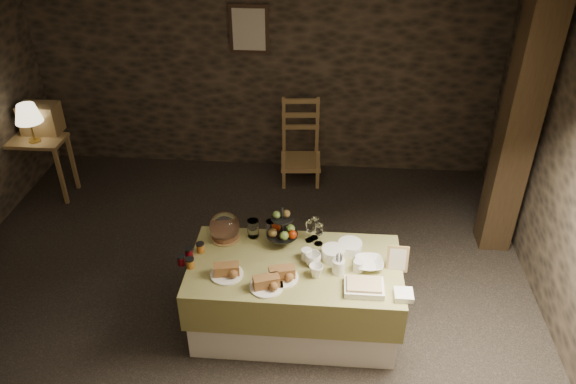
# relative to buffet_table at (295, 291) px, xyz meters

# --- Properties ---
(ground_plane) EXTENTS (5.50, 5.00, 0.01)m
(ground_plane) POSITION_rel_buffet_table_xyz_m (-0.56, 0.30, -0.39)
(ground_plane) COLOR black
(ground_plane) RESTS_ON ground
(room_shell) EXTENTS (5.52, 5.02, 2.60)m
(room_shell) POSITION_rel_buffet_table_xyz_m (-0.56, 0.30, 1.17)
(room_shell) COLOR black
(room_shell) RESTS_ON ground
(buffet_table) EXTENTS (1.72, 0.91, 0.68)m
(buffet_table) POSITION_rel_buffet_table_xyz_m (0.00, 0.00, 0.00)
(buffet_table) COLOR silver
(buffet_table) RESTS_ON ground_plane
(console_table) EXTENTS (0.68, 0.39, 0.73)m
(console_table) POSITION_rel_buffet_table_xyz_m (-3.06, 1.87, 0.21)
(console_table) COLOR olive
(console_table) RESTS_ON ground_plane
(table_lamp) EXTENTS (0.29, 0.29, 0.44)m
(table_lamp) POSITION_rel_buffet_table_xyz_m (-3.01, 1.82, 0.67)
(table_lamp) COLOR #AC8C39
(table_lamp) RESTS_ON console_table
(wine_rack) EXTENTS (0.42, 0.26, 0.34)m
(wine_rack) POSITION_rel_buffet_table_xyz_m (-3.01, 2.05, 0.51)
(wine_rack) COLOR olive
(wine_rack) RESTS_ON console_table
(chair) EXTENTS (0.50, 0.48, 0.78)m
(chair) POSITION_rel_buffet_table_xyz_m (-0.09, 2.50, 0.05)
(chair) COLOR olive
(chair) RESTS_ON ground_plane
(timber_column) EXTENTS (0.30, 0.30, 2.60)m
(timber_column) POSITION_rel_buffet_table_xyz_m (1.97, 1.34, 0.91)
(timber_column) COLOR black
(timber_column) RESTS_ON ground_plane
(framed_picture) EXTENTS (0.45, 0.04, 0.55)m
(framed_picture) POSITION_rel_buffet_table_xyz_m (-0.71, 2.77, 1.36)
(framed_picture) COLOR #312117
(framed_picture) RESTS_ON room_shell
(plate_stack_a) EXTENTS (0.19, 0.19, 0.10)m
(plate_stack_a) POSITION_rel_buffet_table_xyz_m (0.30, 0.10, 0.34)
(plate_stack_a) COLOR white
(plate_stack_a) RESTS_ON buffet_table
(plate_stack_b) EXTENTS (0.20, 0.20, 0.08)m
(plate_stack_b) POSITION_rel_buffet_table_xyz_m (0.44, 0.21, 0.33)
(plate_stack_b) COLOR white
(plate_stack_b) RESTS_ON buffet_table
(cutlery_holder) EXTENTS (0.10, 0.10, 0.12)m
(cutlery_holder) POSITION_rel_buffet_table_xyz_m (0.35, -0.07, 0.35)
(cutlery_holder) COLOR white
(cutlery_holder) RESTS_ON buffet_table
(cup_a) EXTENTS (0.15, 0.15, 0.11)m
(cup_a) POSITION_rel_buffet_table_xyz_m (0.14, 0.02, 0.34)
(cup_a) COLOR white
(cup_a) RESTS_ON buffet_table
(cup_b) EXTENTS (0.12, 0.12, 0.10)m
(cup_b) POSITION_rel_buffet_table_xyz_m (0.17, -0.13, 0.34)
(cup_b) COLOR white
(cup_b) RESTS_ON buffet_table
(mug_c) EXTENTS (0.09, 0.09, 0.09)m
(mug_c) POSITION_rel_buffet_table_xyz_m (0.09, 0.07, 0.34)
(mug_c) COLOR white
(mug_c) RESTS_ON buffet_table
(mug_d) EXTENTS (0.08, 0.08, 0.09)m
(mug_d) POSITION_rel_buffet_table_xyz_m (0.50, -0.03, 0.33)
(mug_d) COLOR white
(mug_d) RESTS_ON buffet_table
(bowl) EXTENTS (0.25, 0.25, 0.06)m
(bowl) POSITION_rel_buffet_table_xyz_m (0.59, 0.02, 0.32)
(bowl) COLOR white
(bowl) RESTS_ON buffet_table
(cake_dome) EXTENTS (0.26, 0.26, 0.26)m
(cake_dome) POSITION_rel_buffet_table_xyz_m (-0.62, 0.31, 0.39)
(cake_dome) COLOR olive
(cake_dome) RESTS_ON buffet_table
(fruit_stand) EXTENTS (0.26, 0.26, 0.38)m
(fruit_stand) POSITION_rel_buffet_table_xyz_m (-0.12, 0.26, 0.43)
(fruit_stand) COLOR black
(fruit_stand) RESTS_ON buffet_table
(bread_platter_left) EXTENTS (0.26, 0.26, 0.11)m
(bread_platter_left) POSITION_rel_buffet_table_xyz_m (-0.53, -0.17, 0.33)
(bread_platter_left) COLOR white
(bread_platter_left) RESTS_ON buffet_table
(bread_platter_center) EXTENTS (0.26, 0.26, 0.11)m
(bread_platter_center) POSITION_rel_buffet_table_xyz_m (-0.20, -0.29, 0.33)
(bread_platter_center) COLOR white
(bread_platter_center) RESTS_ON buffet_table
(bread_platter_right) EXTENTS (0.26, 0.26, 0.11)m
(bread_platter_right) POSITION_rel_buffet_table_xyz_m (-0.09, -0.17, 0.33)
(bread_platter_right) COLOR white
(bread_platter_right) RESTS_ON buffet_table
(jam_jars) EXTENTS (0.18, 0.26, 0.07)m
(jam_jars) POSITION_rel_buffet_table_xyz_m (-0.85, -0.01, 0.33)
(jam_jars) COLOR #50050D
(jam_jars) RESTS_ON buffet_table
(tart_dish) EXTENTS (0.30, 0.22, 0.07)m
(tart_dish) POSITION_rel_buffet_table_xyz_m (0.54, -0.26, 0.32)
(tart_dish) COLOR white
(tart_dish) RESTS_ON buffet_table
(square_dish) EXTENTS (0.14, 0.14, 0.04)m
(square_dish) POSITION_rel_buffet_table_xyz_m (0.83, -0.31, 0.31)
(square_dish) COLOR white
(square_dish) RESTS_ON buffet_table
(menu_frame) EXTENTS (0.17, 0.08, 0.22)m
(menu_frame) POSITION_rel_buffet_table_xyz_m (0.81, 0.02, 0.38)
(menu_frame) COLOR olive
(menu_frame) RESTS_ON buffet_table
(storage_jar_a) EXTENTS (0.10, 0.10, 0.16)m
(storage_jar_a) POSITION_rel_buffet_table_xyz_m (-0.38, 0.35, 0.37)
(storage_jar_a) COLOR white
(storage_jar_a) RESTS_ON buffet_table
(storage_jar_b) EXTENTS (0.09, 0.09, 0.14)m
(storage_jar_b) POSITION_rel_buffet_table_xyz_m (-0.23, 0.38, 0.36)
(storage_jar_b) COLOR white
(storage_jar_b) RESTS_ON buffet_table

